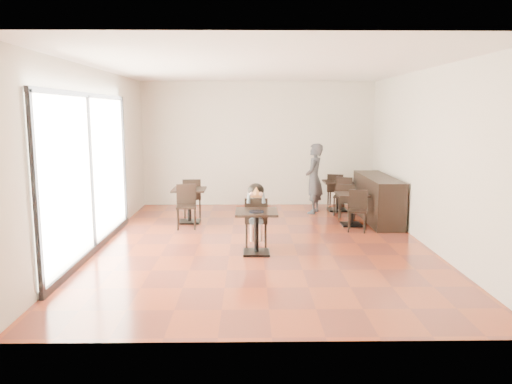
{
  "coord_description": "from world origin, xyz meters",
  "views": [
    {
      "loc": [
        -0.25,
        -8.99,
        2.42
      ],
      "look_at": [
        -0.12,
        -0.15,
        1.0
      ],
      "focal_mm": 35.0,
      "sensor_mm": 36.0,
      "label": 1
    }
  ],
  "objects_px": {
    "cafe_table_left": "(189,206)",
    "chair_back_b": "(343,197)",
    "child_table": "(256,232)",
    "chair_left_a": "(192,198)",
    "child": "(256,215)",
    "chair_mid_a": "(347,202)",
    "adult_patron": "(314,179)",
    "chair_mid_b": "(357,211)",
    "cafe_table_mid": "(352,209)",
    "chair_back_a": "(336,191)",
    "chair_left_b": "(186,207)",
    "child_chair": "(256,221)",
    "cafe_table_back": "(337,196)"
  },
  "relations": [
    {
      "from": "child_chair",
      "to": "child",
      "type": "height_order",
      "value": "child"
    },
    {
      "from": "cafe_table_mid",
      "to": "child_table",
      "type": "bearing_deg",
      "value": -133.93
    },
    {
      "from": "cafe_table_mid",
      "to": "chair_back_a",
      "type": "relative_size",
      "value": 0.79
    },
    {
      "from": "cafe_table_left",
      "to": "chair_back_b",
      "type": "distance_m",
      "value": 3.62
    },
    {
      "from": "chair_mid_b",
      "to": "chair_back_b",
      "type": "relative_size",
      "value": 0.95
    },
    {
      "from": "adult_patron",
      "to": "chair_left_b",
      "type": "bearing_deg",
      "value": -42.78
    },
    {
      "from": "chair_back_b",
      "to": "chair_back_a",
      "type": "bearing_deg",
      "value": 108.62
    },
    {
      "from": "child_table",
      "to": "chair_left_b",
      "type": "distance_m",
      "value": 2.41
    },
    {
      "from": "child_table",
      "to": "chair_mid_a",
      "type": "distance_m",
      "value": 3.43
    },
    {
      "from": "cafe_table_mid",
      "to": "chair_mid_a",
      "type": "bearing_deg",
      "value": 89.38
    },
    {
      "from": "child_chair",
      "to": "chair_back_a",
      "type": "relative_size",
      "value": 1.03
    },
    {
      "from": "adult_patron",
      "to": "chair_mid_a",
      "type": "relative_size",
      "value": 2.01
    },
    {
      "from": "child",
      "to": "chair_mid_a",
      "type": "bearing_deg",
      "value": 45.99
    },
    {
      "from": "cafe_table_left",
      "to": "chair_left_a",
      "type": "xyz_separation_m",
      "value": [
        0.0,
        0.55,
        0.08
      ]
    },
    {
      "from": "cafe_table_mid",
      "to": "chair_left_b",
      "type": "distance_m",
      "value": 3.54
    },
    {
      "from": "child_table",
      "to": "chair_left_a",
      "type": "relative_size",
      "value": 0.82
    },
    {
      "from": "chair_mid_b",
      "to": "chair_left_b",
      "type": "xyz_separation_m",
      "value": [
        -3.53,
        0.31,
        0.04
      ]
    },
    {
      "from": "child_chair",
      "to": "chair_back_a",
      "type": "xyz_separation_m",
      "value": [
        2.09,
        3.6,
        -0.01
      ]
    },
    {
      "from": "child_table",
      "to": "cafe_table_mid",
      "type": "relative_size",
      "value": 1.08
    },
    {
      "from": "chair_back_a",
      "to": "chair_back_b",
      "type": "bearing_deg",
      "value": 108.62
    },
    {
      "from": "chair_mid_a",
      "to": "child_table",
      "type": "bearing_deg",
      "value": 68.44
    },
    {
      "from": "cafe_table_back",
      "to": "cafe_table_mid",
      "type": "bearing_deg",
      "value": -89.36
    },
    {
      "from": "cafe_table_mid",
      "to": "chair_back_a",
      "type": "xyz_separation_m",
      "value": [
        0.0,
        1.98,
        0.09
      ]
    },
    {
      "from": "adult_patron",
      "to": "chair_left_b",
      "type": "distance_m",
      "value": 3.31
    },
    {
      "from": "child_table",
      "to": "chair_back_a",
      "type": "distance_m",
      "value": 4.65
    },
    {
      "from": "child",
      "to": "adult_patron",
      "type": "distance_m",
      "value": 3.29
    },
    {
      "from": "cafe_table_left",
      "to": "chair_back_b",
      "type": "xyz_separation_m",
      "value": [
        3.53,
        0.77,
        0.06
      ]
    },
    {
      "from": "child_chair",
      "to": "chair_mid_a",
      "type": "distance_m",
      "value": 3.01
    },
    {
      "from": "child_chair",
      "to": "cafe_table_left",
      "type": "bearing_deg",
      "value": -53.23
    },
    {
      "from": "cafe_table_left",
      "to": "chair_mid_b",
      "type": "distance_m",
      "value": 3.64
    },
    {
      "from": "child",
      "to": "chair_left_a",
      "type": "relative_size",
      "value": 1.25
    },
    {
      "from": "child_table",
      "to": "child_chair",
      "type": "bearing_deg",
      "value": 90.0
    },
    {
      "from": "child_table",
      "to": "chair_mid_a",
      "type": "relative_size",
      "value": 0.9
    },
    {
      "from": "child_table",
      "to": "chair_left_a",
      "type": "height_order",
      "value": "chair_left_a"
    },
    {
      "from": "cafe_table_left",
      "to": "chair_mid_a",
      "type": "bearing_deg",
      "value": 3.85
    },
    {
      "from": "chair_left_b",
      "to": "chair_back_b",
      "type": "relative_size",
      "value": 1.04
    },
    {
      "from": "child",
      "to": "cafe_table_back",
      "type": "height_order",
      "value": "child"
    },
    {
      "from": "cafe_table_back",
      "to": "chair_left_a",
      "type": "bearing_deg",
      "value": -167.6
    },
    {
      "from": "adult_patron",
      "to": "chair_back_b",
      "type": "bearing_deg",
      "value": 87.58
    },
    {
      "from": "chair_mid_a",
      "to": "chair_back_b",
      "type": "height_order",
      "value": "chair_back_b"
    },
    {
      "from": "child_chair",
      "to": "chair_back_a",
      "type": "height_order",
      "value": "child_chair"
    },
    {
      "from": "chair_left_a",
      "to": "chair_left_b",
      "type": "relative_size",
      "value": 1.0
    },
    {
      "from": "chair_back_b",
      "to": "child_chair",
      "type": "bearing_deg",
      "value": -109.13
    },
    {
      "from": "cafe_table_left",
      "to": "chair_left_b",
      "type": "distance_m",
      "value": 0.56
    },
    {
      "from": "child",
      "to": "adult_patron",
      "type": "relative_size",
      "value": 0.68
    },
    {
      "from": "chair_mid_a",
      "to": "chair_left_b",
      "type": "height_order",
      "value": "chair_left_b"
    },
    {
      "from": "chair_left_b",
      "to": "chair_back_a",
      "type": "height_order",
      "value": "chair_left_b"
    },
    {
      "from": "child",
      "to": "cafe_table_back",
      "type": "distance_m",
      "value": 3.86
    },
    {
      "from": "adult_patron",
      "to": "chair_back_a",
      "type": "distance_m",
      "value": 1.0
    },
    {
      "from": "child",
      "to": "adult_patron",
      "type": "height_order",
      "value": "adult_patron"
    }
  ]
}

